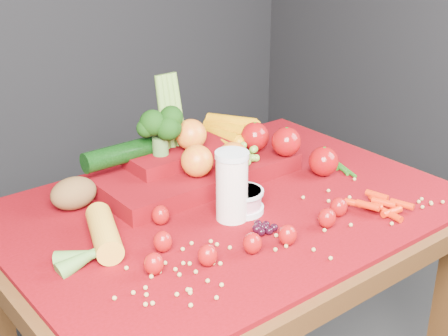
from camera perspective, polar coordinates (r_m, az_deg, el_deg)
table at (r=1.54m, az=0.47°, el=-6.90°), size 1.10×0.80×0.75m
red_cloth at (r=1.49m, az=0.48°, el=-3.56°), size 1.05×0.75×0.01m
milk_glass at (r=1.39m, az=0.72°, el=-1.43°), size 0.08×0.08×0.16m
yogurt_bowl at (r=1.44m, az=1.69°, el=-2.94°), size 0.10×0.10×0.05m
strawberry_scatter at (r=1.31m, az=0.02°, el=-6.05°), size 0.54×0.28×0.05m
dark_grape_cluster at (r=1.37m, az=3.83°, el=-5.37°), size 0.06×0.05×0.03m
soybean_scatter at (r=1.35m, az=5.83°, el=-6.19°), size 0.84×0.24×0.01m
corn_ear at (r=1.29m, az=-11.77°, el=-7.17°), size 0.23×0.26×0.06m
potato at (r=1.49m, az=-13.59°, el=-2.26°), size 0.11×0.08×0.08m
baby_carrot_pile at (r=1.50m, az=14.36°, el=-3.28°), size 0.18×0.17×0.03m
green_bean_pile at (r=1.71m, az=10.34°, el=0.23°), size 0.14×0.12×0.01m
produce_mound at (r=1.59m, az=-1.74°, el=0.98°), size 0.59×0.35×0.27m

